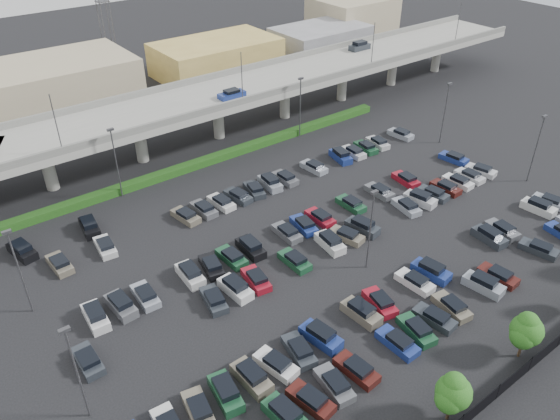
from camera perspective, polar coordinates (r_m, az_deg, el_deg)
name	(u,v)px	position (r m, az deg, el deg)	size (l,w,h in m)	color
ground	(321,235)	(68.87, 4.30, -2.63)	(280.00, 280.00, 0.00)	black
overpass	(189,106)	(88.76, -9.51, 10.71)	(150.00, 13.00, 15.80)	gray
hedge	(216,158)	(85.94, -6.71, 5.44)	(66.00, 1.60, 1.10)	#193F12
fence	(523,370)	(56.06, 24.08, -15.06)	(70.00, 0.10, 2.00)	black
tree_row	(520,337)	(55.17, 23.82, -12.01)	(65.07, 3.66, 5.94)	#332316
parked_cars	(326,252)	(65.08, 4.78, -4.41)	(63.20, 41.68, 1.67)	silver
light_poles	(286,197)	(64.46, 0.59, 1.40)	(66.90, 48.38, 10.30)	#444449
distant_buildings	(173,63)	(120.28, -11.15, 14.88)	(138.00, 24.00, 9.00)	gray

